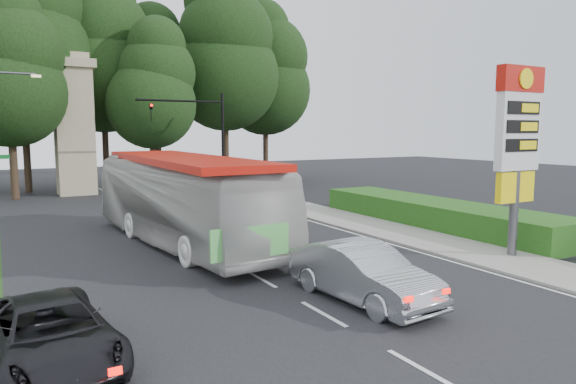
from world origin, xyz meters
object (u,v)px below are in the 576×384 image
traffic_signal_mast (205,130)px  suv_charcoal (51,334)px  gas_station_pylon (518,135)px  monument (74,124)px  sedan_silver (363,273)px  transit_bus (183,201)px

traffic_signal_mast → suv_charcoal: size_ratio=1.53×
suv_charcoal → gas_station_pylon: bearing=-0.9°
gas_station_pylon → monument: size_ratio=0.68×
gas_station_pylon → sedan_silver: (-7.70, -1.14, -3.67)m
suv_charcoal → transit_bus: bearing=52.9°
transit_bus → suv_charcoal: transit_bus is taller
gas_station_pylon → traffic_signal_mast: bearing=99.1°
sedan_silver → traffic_signal_mast: bearing=75.3°
monument → transit_bus: (1.53, -19.94, -3.31)m
traffic_signal_mast → suv_charcoal: bearing=-117.1°
traffic_signal_mast → monument: bearing=142.0°
transit_bus → sedan_silver: bearing=-83.3°
monument → suv_charcoal: 29.85m
traffic_signal_mast → sedan_silver: (-4.18, -23.15, -3.89)m
traffic_signal_mast → transit_bus: traffic_signal_mast is taller
monument → suv_charcoal: (-4.20, -29.21, -4.45)m
traffic_signal_mast → suv_charcoal: (-11.88, -23.21, -4.02)m
monument → sedan_silver: size_ratio=2.12×
sedan_silver → suv_charcoal: bearing=176.1°
traffic_signal_mast → sedan_silver: bearing=-100.2°
traffic_signal_mast → monument: monument is taller
monument → traffic_signal_mast: bearing=-38.0°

